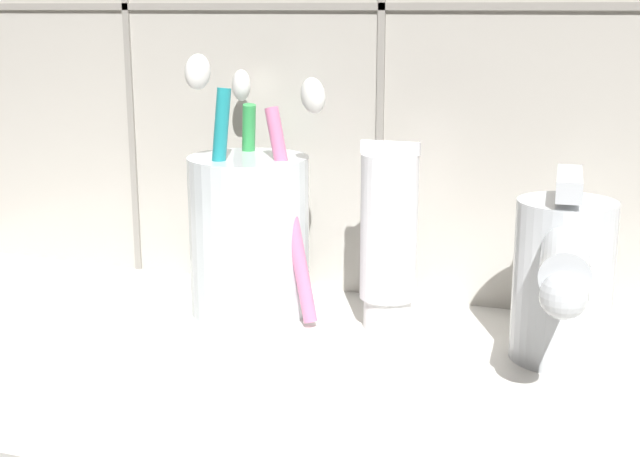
# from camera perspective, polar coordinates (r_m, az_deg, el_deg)

# --- Properties ---
(sink_counter) EXTENTS (0.79, 0.29, 0.02)m
(sink_counter) POSITION_cam_1_polar(r_m,az_deg,el_deg) (0.53, -2.65, -9.52)
(sink_counter) COLOR silver
(sink_counter) RESTS_ON ground
(toothbrush_cup) EXTENTS (0.11, 0.10, 0.17)m
(toothbrush_cup) POSITION_cam_1_polar(r_m,az_deg,el_deg) (0.60, -4.54, -0.15)
(toothbrush_cup) COLOR silver
(toothbrush_cup) RESTS_ON sink_counter
(toothpaste_tube) EXTENTS (0.04, 0.04, 0.12)m
(toothpaste_tube) POSITION_cam_1_polar(r_m,az_deg,el_deg) (0.57, 4.41, -0.61)
(toothpaste_tube) COLOR white
(toothpaste_tube) RESTS_ON sink_counter
(sink_faucet) EXTENTS (0.06, 0.13, 0.11)m
(sink_faucet) POSITION_cam_1_polar(r_m,az_deg,el_deg) (0.53, 15.29, -2.92)
(sink_faucet) COLOR silver
(sink_faucet) RESTS_ON sink_counter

